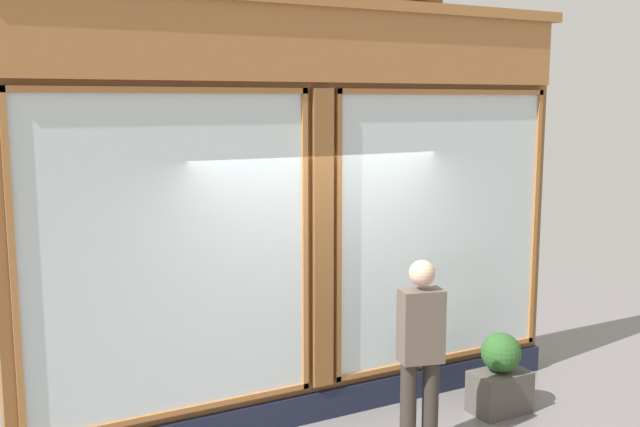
# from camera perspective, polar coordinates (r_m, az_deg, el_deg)

# --- Properties ---
(shop_facade) EXTENTS (5.60, 0.42, 4.45)m
(shop_facade) POSITION_cam_1_polar(r_m,az_deg,el_deg) (6.85, -0.49, 0.35)
(shop_facade) COLOR brown
(shop_facade) RESTS_ON ground_plane
(pedestrian) EXTENTS (0.40, 0.30, 1.69)m
(pedestrian) POSITION_cam_1_polar(r_m,az_deg,el_deg) (6.37, 7.74, -10.26)
(pedestrian) COLOR #312A24
(pedestrian) RESTS_ON ground_plane
(planter_box) EXTENTS (0.56, 0.36, 0.41)m
(planter_box) POSITION_cam_1_polar(r_m,az_deg,el_deg) (7.57, 13.65, -13.18)
(planter_box) COLOR #4C4742
(planter_box) RESTS_ON ground_plane
(planter_shrub) EXTENTS (0.38, 0.38, 0.38)m
(planter_shrub) POSITION_cam_1_polar(r_m,az_deg,el_deg) (7.43, 13.76, -10.35)
(planter_shrub) COLOR #285623
(planter_shrub) RESTS_ON planter_box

